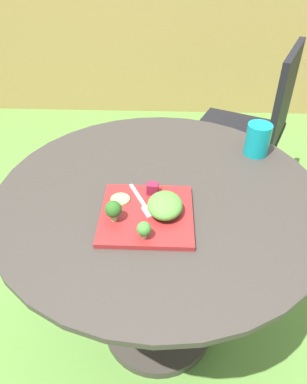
# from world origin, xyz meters

# --- Properties ---
(ground_plane) EXTENTS (12.00, 12.00, 0.00)m
(ground_plane) POSITION_xyz_m (0.00, 0.00, 0.00)
(ground_plane) COLOR #568438
(bamboo_fence) EXTENTS (8.00, 0.08, 1.21)m
(bamboo_fence) POSITION_xyz_m (0.00, 2.09, 0.61)
(bamboo_fence) COLOR #9E7F47
(bamboo_fence) RESTS_ON ground_plane
(patio_table) EXTENTS (0.98, 0.98, 0.71)m
(patio_table) POSITION_xyz_m (0.00, 0.00, 0.48)
(patio_table) COLOR #38332D
(patio_table) RESTS_ON ground_plane
(patio_chair) EXTENTS (0.58, 0.58, 0.90)m
(patio_chair) POSITION_xyz_m (0.47, 0.83, 0.53)
(patio_chair) COLOR black
(patio_chair) RESTS_ON ground_plane
(salad_plate) EXTENTS (0.25, 0.25, 0.01)m
(salad_plate) POSITION_xyz_m (-0.03, -0.12, 0.72)
(salad_plate) COLOR maroon
(salad_plate) RESTS_ON patio_table
(drinking_glass) EXTENTS (0.08, 0.08, 0.11)m
(drinking_glass) POSITION_xyz_m (0.32, 0.22, 0.76)
(drinking_glass) COLOR #0F8C93
(drinking_glass) RESTS_ON patio_table
(fork) EXTENTS (0.08, 0.15, 0.00)m
(fork) POSITION_xyz_m (-0.05, -0.08, 0.73)
(fork) COLOR silver
(fork) RESTS_ON salad_plate
(lettuce_mound) EXTENTS (0.09, 0.11, 0.05)m
(lettuce_mound) POSITION_xyz_m (0.02, -0.11, 0.75)
(lettuce_mound) COLOR #519338
(lettuce_mound) RESTS_ON salad_plate
(broccoli_floret_0) EXTENTS (0.04, 0.04, 0.05)m
(broccoli_floret_0) POSITION_xyz_m (-0.03, -0.21, 0.75)
(broccoli_floret_0) COLOR #99B770
(broccoli_floret_0) RESTS_ON salad_plate
(broccoli_floret_1) EXTENTS (0.04, 0.04, 0.06)m
(broccoli_floret_1) POSITION_xyz_m (-0.12, -0.15, 0.76)
(broccoli_floret_1) COLOR #99B770
(broccoli_floret_1) RESTS_ON salad_plate
(cucumber_slice_0) EXTENTS (0.05, 0.05, 0.01)m
(cucumber_slice_0) POSITION_xyz_m (-0.11, -0.06, 0.73)
(cucumber_slice_0) COLOR #8EB766
(cucumber_slice_0) RESTS_ON salad_plate
(beet_chunk_0) EXTENTS (0.03, 0.03, 0.03)m
(beet_chunk_0) POSITION_xyz_m (-0.02, -0.03, 0.74)
(beet_chunk_0) COLOR maroon
(beet_chunk_0) RESTS_ON salad_plate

